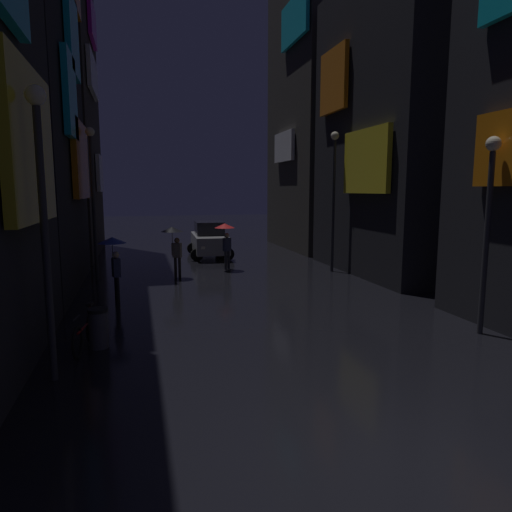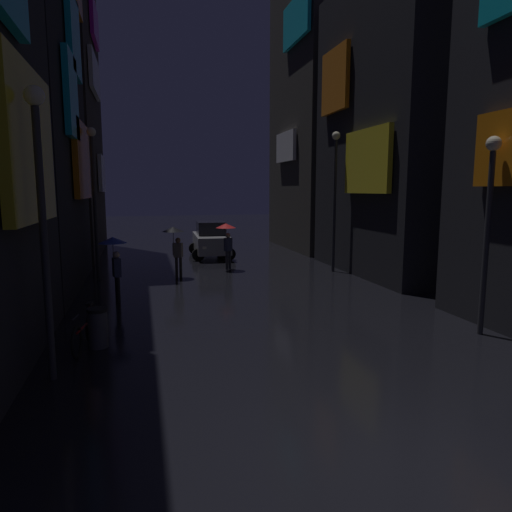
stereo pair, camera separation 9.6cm
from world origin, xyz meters
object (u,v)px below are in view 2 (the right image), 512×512
at_px(pedestrian_near_crossing_red, 227,233).
at_px(streetlamp_right_near, 489,211).
at_px(pedestrian_foreground_left_blue, 114,251).
at_px(car_distant, 211,240).
at_px(bicycle_parked_at_storefront, 84,333).
at_px(streetlamp_left_far, 94,187).
at_px(trash_bin, 98,328).
at_px(streetlamp_right_far, 335,186).
at_px(streetlamp_left_near, 41,201).
at_px(pedestrian_midstreet_centre_black, 175,238).

xyz_separation_m(pedestrian_near_crossing_red, streetlamp_right_near, (4.52, -10.79, 1.44)).
relative_size(pedestrian_foreground_left_blue, car_distant, 0.50).
xyz_separation_m(car_distant, streetlamp_right_near, (4.62, -14.95, 2.19)).
distance_m(pedestrian_foreground_left_blue, bicycle_parked_at_storefront, 4.71).
relative_size(streetlamp_left_far, trash_bin, 6.47).
relative_size(pedestrian_foreground_left_blue, trash_bin, 2.28).
distance_m(streetlamp_right_far, trash_bin, 12.62).
distance_m(streetlamp_right_far, streetlamp_left_near, 13.83).
xyz_separation_m(car_distant, streetlamp_left_far, (-5.38, -5.26, 2.79)).
xyz_separation_m(pedestrian_near_crossing_red, pedestrian_midstreet_centre_black, (-2.41, -1.34, 0.00)).
height_order(bicycle_parked_at_storefront, streetlamp_left_far, streetlamp_left_far).
bearing_deg(streetlamp_right_near, bicycle_parked_at_storefront, 172.52).
height_order(pedestrian_midstreet_centre_black, trash_bin, pedestrian_midstreet_centre_black).
distance_m(car_distant, streetlamp_left_far, 8.02).
distance_m(pedestrian_midstreet_centre_black, streetlamp_right_near, 11.81).
height_order(pedestrian_near_crossing_red, streetlamp_left_near, streetlamp_left_near).
distance_m(car_distant, trash_bin, 14.41).
relative_size(pedestrian_midstreet_centre_black, pedestrian_foreground_left_blue, 1.00).
relative_size(pedestrian_midstreet_centre_black, streetlamp_left_near, 0.39).
bearing_deg(trash_bin, bicycle_parked_at_storefront, -166.76).
bearing_deg(streetlamp_left_near, trash_bin, 67.40).
distance_m(car_distant, streetlamp_left_near, 16.41).
distance_m(bicycle_parked_at_storefront, trash_bin, 0.32).
relative_size(pedestrian_near_crossing_red, car_distant, 0.50).
bearing_deg(bicycle_parked_at_storefront, car_distant, 70.02).
bearing_deg(pedestrian_near_crossing_red, pedestrian_midstreet_centre_black, -150.87).
bearing_deg(streetlamp_right_far, pedestrian_midstreet_centre_black, 177.93).
distance_m(pedestrian_near_crossing_red, trash_bin, 10.67).
bearing_deg(bicycle_parked_at_storefront, pedestrian_near_crossing_red, 61.95).
relative_size(pedestrian_near_crossing_red, streetlamp_right_near, 0.43).
bearing_deg(streetlamp_left_near, streetlamp_left_far, 90.00).
bearing_deg(pedestrian_midstreet_centre_black, streetlamp_left_far, 175.37).
bearing_deg(pedestrian_foreground_left_blue, streetlamp_left_far, 102.56).
xyz_separation_m(pedestrian_foreground_left_blue, streetlamp_left_far, (-0.87, 3.93, 2.05)).
distance_m(bicycle_parked_at_storefront, streetlamp_right_far, 12.90).
height_order(pedestrian_foreground_left_blue, streetlamp_left_far, streetlamp_left_far).
bearing_deg(bicycle_parked_at_storefront, streetlamp_right_near, -7.48).
height_order(pedestrian_near_crossing_red, streetlamp_left_far, streetlamp_left_far).
distance_m(pedestrian_near_crossing_red, car_distant, 4.23).
bearing_deg(trash_bin, streetlamp_right_near, -8.14).
xyz_separation_m(car_distant, trash_bin, (-4.68, -13.62, -0.46)).
bearing_deg(pedestrian_foreground_left_blue, streetlamp_right_far, 20.58).
bearing_deg(bicycle_parked_at_storefront, trash_bin, 13.24).
xyz_separation_m(streetlamp_left_far, streetlamp_left_near, (0.00, -10.05, -0.30)).
bearing_deg(pedestrian_foreground_left_blue, streetlamp_left_near, -98.13).
distance_m(streetlamp_left_far, streetlamp_right_near, 13.94).
height_order(streetlamp_right_far, trash_bin, streetlamp_right_far).
xyz_separation_m(bicycle_parked_at_storefront, streetlamp_right_near, (9.60, -1.26, 2.72)).
relative_size(streetlamp_right_far, streetlamp_right_near, 1.24).
distance_m(bicycle_parked_at_storefront, car_distant, 14.58).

